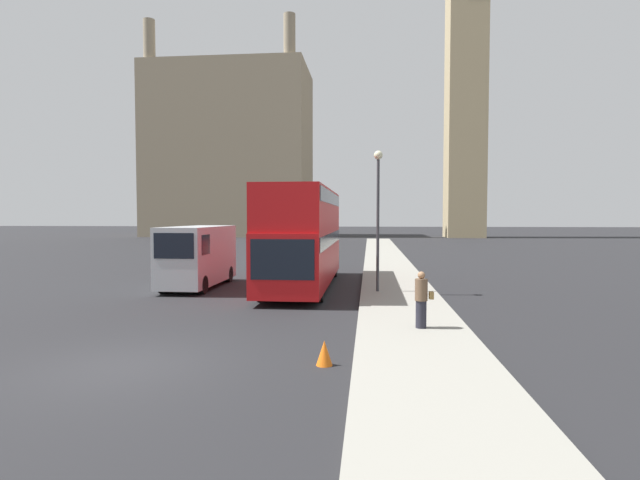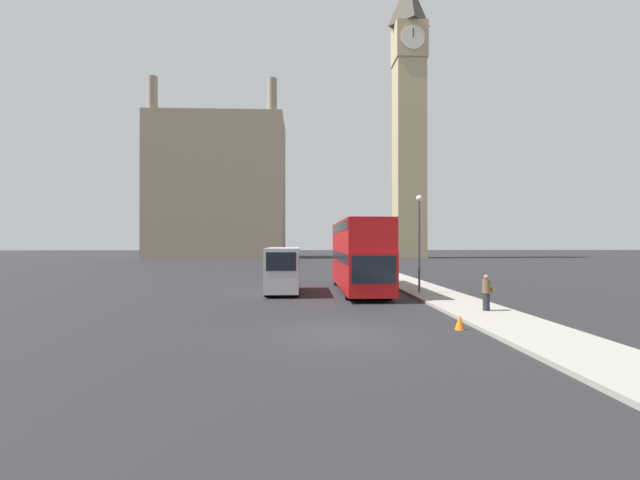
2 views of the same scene
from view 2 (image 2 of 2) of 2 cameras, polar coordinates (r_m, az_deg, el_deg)
The scene contains 10 objects.
ground_plane at distance 15.08m, azimuth 2.67°, elevation -12.37°, with size 300.00×300.00×0.00m, color black.
sidewalk_strip at distance 16.94m, azimuth 25.78°, elevation -10.73°, with size 3.12×120.00×0.15m.
clock_tower at distance 90.05m, azimuth 11.79°, elevation 16.14°, with size 6.12×6.29×55.71m.
building_block_distant at distance 89.61m, azimuth -13.29°, elevation 6.71°, with size 26.18×15.14×34.07m.
red_double_decker_bus at distance 27.37m, azimuth 5.22°, elevation -1.68°, with size 2.60×11.30×4.46m.
white_van at distance 26.54m, azimuth -4.93°, elevation -3.86°, with size 1.99×5.74×2.80m.
pedestrian at distance 20.25m, azimuth 21.31°, elevation -6.55°, with size 0.51×0.35×1.58m.
street_lamp at distance 26.15m, azimuth 13.09°, elevation 1.48°, with size 0.36×0.36×5.80m.
parked_sedan at distance 50.60m, azimuth -4.85°, elevation -3.04°, with size 1.72×4.37×1.56m.
traffic_cone at distance 16.44m, azimuth 18.13°, elevation -10.36°, with size 0.36×0.36×0.55m.
Camera 2 is at (-1.31, -14.68, 3.16)m, focal length 24.00 mm.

